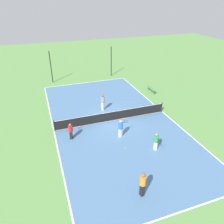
{
  "coord_description": "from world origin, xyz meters",
  "views": [
    {
      "loc": [
        -5.79,
        -16.44,
        10.35
      ],
      "look_at": [
        0.0,
        0.0,
        0.9
      ],
      "focal_mm": 35.0,
      "sensor_mm": 36.0,
      "label": 1
    }
  ],
  "objects": [
    {
      "name": "player_near_blue",
      "position": [
        -0.21,
        -2.72,
        0.92
      ],
      "size": [
        0.98,
        0.7,
        1.58
      ],
      "rotation": [
        0.0,
        0.0,
        0.44
      ],
      "color": "white",
      "rests_on": "court_surface"
    },
    {
      "name": "fence_post_back_right",
      "position": [
        4.1,
        12.01,
        2.05
      ],
      "size": [
        0.12,
        0.12,
        4.1
      ],
      "color": "black",
      "rests_on": "ground_plane"
    },
    {
      "name": "player_coach_red",
      "position": [
        -4.07,
        -1.63,
        0.82
      ],
      "size": [
        0.59,
        0.99,
        1.41
      ],
      "rotation": [
        0.0,
        0.0,
        1.28
      ],
      "color": "black",
      "rests_on": "court_surface"
    },
    {
      "name": "player_baseline_gray",
      "position": [
        -0.19,
        2.21,
        1.02
      ],
      "size": [
        0.51,
        0.51,
        1.74
      ],
      "rotation": [
        0.0,
        0.0,
        0.77
      ],
      "color": "white",
      "rests_on": "court_surface"
    },
    {
      "name": "ground_plane",
      "position": [
        0.0,
        0.0,
        0.0
      ],
      "size": [
        80.0,
        80.0,
        0.0
      ],
      "primitive_type": "plane",
      "color": "#60934C"
    },
    {
      "name": "tennis_ball_midcourt",
      "position": [
        -0.44,
        -4.32,
        0.06
      ],
      "size": [
        0.07,
        0.07,
        0.07
      ],
      "primitive_type": "sphere",
      "color": "#CCE033",
      "rests_on": "court_surface"
    },
    {
      "name": "player_far_green",
      "position": [
        1.63,
        -5.15,
        0.84
      ],
      "size": [
        0.46,
        0.97,
        1.45
      ],
      "rotation": [
        0.0,
        0.0,
        4.57
      ],
      "color": "white",
      "rests_on": "court_surface"
    },
    {
      "name": "tennis_ball_far_baseline",
      "position": [
        -0.01,
        4.81,
        0.06
      ],
      "size": [
        0.07,
        0.07,
        0.07
      ],
      "primitive_type": "sphere",
      "color": "#CCE033",
      "rests_on": "court_surface"
    },
    {
      "name": "tennis_net",
      "position": [
        0.0,
        0.0,
        0.52
      ],
      "size": [
        10.49,
        0.1,
        0.99
      ],
      "color": "black",
      "rests_on": "court_surface"
    },
    {
      "name": "fence_post_back_left",
      "position": [
        -4.1,
        12.01,
        2.05
      ],
      "size": [
        0.12,
        0.12,
        4.1
      ],
      "color": "black",
      "rests_on": "ground_plane"
    },
    {
      "name": "court_surface",
      "position": [
        0.0,
        0.0,
        0.01
      ],
      "size": [
        10.69,
        20.82,
        0.02
      ],
      "color": "#4C729E",
      "rests_on": "ground_plane"
    },
    {
      "name": "bench",
      "position": [
        6.67,
        4.82,
        0.39
      ],
      "size": [
        0.36,
        1.81,
        0.45
      ],
      "rotation": [
        0.0,
        0.0,
        1.57
      ],
      "color": "#4C8C4C",
      "rests_on": "ground_plane"
    },
    {
      "name": "player_center_orange",
      "position": [
        -1.21,
        -8.64,
        0.99
      ],
      "size": [
        0.41,
        0.41,
        1.7
      ],
      "rotation": [
        0.0,
        0.0,
        1.71
      ],
      "color": "black",
      "rests_on": "court_surface"
    }
  ]
}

